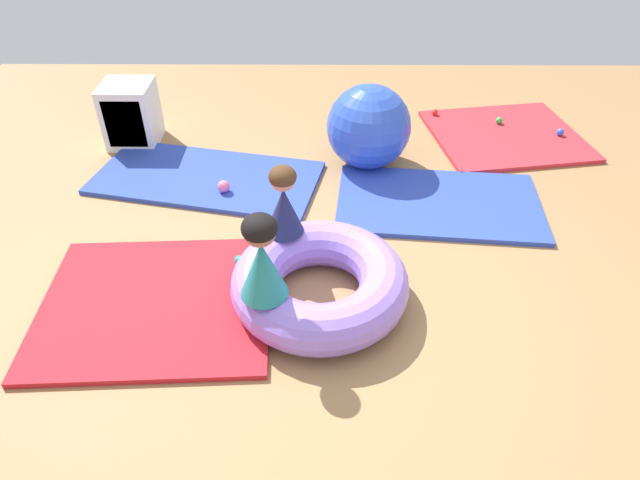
# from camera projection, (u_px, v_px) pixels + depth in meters

# --- Properties ---
(ground_plane) EXTENTS (8.00, 8.00, 0.00)m
(ground_plane) POSITION_uv_depth(u_px,v_px,m) (334.00, 292.00, 3.64)
(ground_plane) COLOR #9E7549
(gym_mat_front) EXTENTS (1.67, 1.08, 0.04)m
(gym_mat_front) POSITION_uv_depth(u_px,v_px,m) (438.00, 203.00, 4.41)
(gym_mat_front) COLOR #2D47B7
(gym_mat_front) RESTS_ON ground
(gym_mat_near_right) EXTENTS (2.00, 1.26, 0.04)m
(gym_mat_near_right) POSITION_uv_depth(u_px,v_px,m) (207.00, 178.00, 4.70)
(gym_mat_near_right) COLOR #2D47B7
(gym_mat_near_right) RESTS_ON ground
(gym_mat_far_right) EXTENTS (1.53, 1.41, 0.04)m
(gym_mat_far_right) POSITION_uv_depth(u_px,v_px,m) (505.00, 136.00, 5.30)
(gym_mat_far_right) COLOR red
(gym_mat_far_right) RESTS_ON ground
(gym_mat_center_rear) EXTENTS (1.49, 1.30, 0.04)m
(gym_mat_center_rear) POSITION_uv_depth(u_px,v_px,m) (157.00, 303.00, 3.53)
(gym_mat_center_rear) COLOR red
(gym_mat_center_rear) RESTS_ON ground
(inflatable_cushion) EXTENTS (1.11, 1.11, 0.31)m
(inflatable_cushion) POSITION_uv_depth(u_px,v_px,m) (320.00, 283.00, 3.48)
(inflatable_cushion) COLOR #9975EA
(inflatable_cushion) RESTS_ON ground
(child_in_navy) EXTENTS (0.31, 0.31, 0.48)m
(child_in_navy) POSITION_uv_depth(u_px,v_px,m) (284.00, 201.00, 3.50)
(child_in_navy) COLOR navy
(child_in_navy) RESTS_ON inflatable_cushion
(child_in_teal) EXTENTS (0.35, 0.35, 0.54)m
(child_in_teal) POSITION_uv_depth(u_px,v_px,m) (262.00, 257.00, 3.02)
(child_in_teal) COLOR teal
(child_in_teal) RESTS_ON inflatable_cushion
(play_ball_pink) EXTENTS (0.10, 0.10, 0.10)m
(play_ball_pink) POSITION_uv_depth(u_px,v_px,m) (224.00, 186.00, 4.47)
(play_ball_pink) COLOR pink
(play_ball_pink) RESTS_ON gym_mat_near_right
(play_ball_blue) EXTENTS (0.07, 0.07, 0.07)m
(play_ball_blue) POSITION_uv_depth(u_px,v_px,m) (560.00, 132.00, 5.24)
(play_ball_blue) COLOR blue
(play_ball_blue) RESTS_ON gym_mat_far_right
(play_ball_green) EXTENTS (0.07, 0.07, 0.07)m
(play_ball_green) POSITION_uv_depth(u_px,v_px,m) (499.00, 121.00, 5.43)
(play_ball_green) COLOR green
(play_ball_green) RESTS_ON gym_mat_far_right
(play_ball_teal) EXTENTS (0.07, 0.07, 0.07)m
(play_ball_teal) POSITION_uv_depth(u_px,v_px,m) (240.00, 261.00, 3.77)
(play_ball_teal) COLOR teal
(play_ball_teal) RESTS_ON gym_mat_center_rear
(play_ball_red) EXTENTS (0.06, 0.06, 0.06)m
(play_ball_red) POSITION_uv_depth(u_px,v_px,m) (435.00, 112.00, 5.58)
(play_ball_red) COLOR red
(play_ball_red) RESTS_ON gym_mat_far_right
(exercise_ball_large) EXTENTS (0.71, 0.71, 0.71)m
(exercise_ball_large) POSITION_uv_depth(u_px,v_px,m) (369.00, 127.00, 4.70)
(exercise_ball_large) COLOR blue
(exercise_ball_large) RESTS_ON ground
(storage_cube) EXTENTS (0.44, 0.44, 0.56)m
(storage_cube) POSITION_uv_depth(u_px,v_px,m) (130.00, 115.00, 5.06)
(storage_cube) COLOR white
(storage_cube) RESTS_ON ground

